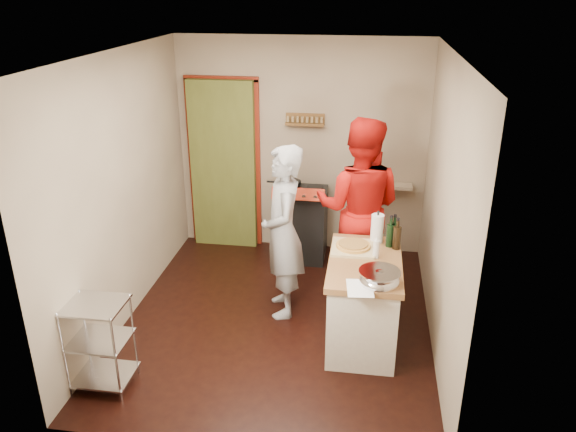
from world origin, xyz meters
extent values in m
plane|color=black|center=(0.00, 0.00, 0.00)|extent=(3.50, 3.50, 0.00)
cube|color=tan|center=(0.00, 1.75, 1.30)|extent=(3.00, 0.04, 2.60)
cube|color=#565B23|center=(-0.95, 1.80, 1.05)|extent=(0.80, 0.40, 2.10)
cube|color=maroon|center=(-1.37, 1.73, 1.05)|extent=(0.06, 0.06, 2.10)
cube|color=maroon|center=(-0.53, 1.73, 1.05)|extent=(0.06, 0.06, 2.10)
cube|color=maroon|center=(-0.95, 1.73, 2.10)|extent=(0.90, 0.06, 0.06)
cube|color=brown|center=(0.05, 1.70, 1.60)|extent=(0.46, 0.09, 0.03)
cube|color=brown|center=(0.05, 1.74, 1.66)|extent=(0.46, 0.02, 0.12)
cube|color=olive|center=(0.05, 1.70, 1.66)|extent=(0.42, 0.04, 0.07)
cube|color=tan|center=(0.95, 1.65, 0.90)|extent=(0.80, 0.18, 0.04)
cube|color=black|center=(0.75, 1.65, 1.02)|extent=(0.10, 0.14, 0.22)
cube|color=tan|center=(-1.50, 0.00, 1.30)|extent=(0.04, 3.50, 2.60)
cube|color=tan|center=(1.50, 0.00, 1.30)|extent=(0.04, 3.50, 2.60)
cube|color=white|center=(0.00, 0.00, 2.61)|extent=(3.00, 3.50, 0.02)
cube|color=black|center=(0.05, 1.43, 0.40)|extent=(0.60, 0.55, 0.80)
cube|color=black|center=(0.05, 1.43, 0.83)|extent=(0.60, 0.55, 0.06)
cube|color=maroon|center=(0.05, 1.15, 0.92)|extent=(0.60, 0.15, 0.17)
cylinder|color=black|center=(-0.10, 1.56, 0.91)|extent=(0.26, 0.26, 0.05)
cylinder|color=silver|center=(-1.50, -1.38, 0.40)|extent=(0.02, 0.02, 0.80)
cylinder|color=silver|center=(-1.06, -1.38, 0.40)|extent=(0.02, 0.02, 0.80)
cylinder|color=silver|center=(-1.50, -1.02, 0.40)|extent=(0.02, 0.02, 0.80)
cylinder|color=silver|center=(-1.06, -1.02, 0.40)|extent=(0.02, 0.02, 0.80)
cube|color=silver|center=(-1.28, -1.20, 0.10)|extent=(0.48, 0.40, 0.02)
cube|color=silver|center=(-1.28, -1.20, 0.45)|extent=(0.48, 0.40, 0.02)
cube|color=silver|center=(-1.28, -1.20, 0.78)|extent=(0.48, 0.40, 0.02)
cube|color=beige|center=(0.84, -0.22, 0.39)|extent=(0.60, 1.05, 0.78)
cube|color=olive|center=(0.84, -0.22, 0.81)|extent=(0.65, 1.11, 0.05)
cube|color=#D4B781|center=(0.72, 0.00, 0.85)|extent=(0.40, 0.40, 0.02)
cylinder|color=gold|center=(0.72, 0.00, 0.87)|extent=(0.32, 0.32, 0.02)
ellipsoid|color=silver|center=(0.96, -0.61, 0.89)|extent=(0.35, 0.35, 0.11)
cylinder|color=white|center=(0.94, 0.20, 0.98)|extent=(0.12, 0.12, 0.28)
cylinder|color=silver|center=(0.93, -0.14, 0.92)|extent=(0.06, 0.06, 0.17)
cube|color=white|center=(0.80, -0.72, 0.84)|extent=(0.24, 0.32, 0.00)
cylinder|color=black|center=(1.09, 0.15, 0.99)|extent=(0.08, 0.08, 0.31)
cylinder|color=black|center=(1.12, 0.07, 0.99)|extent=(0.08, 0.08, 0.31)
cylinder|color=black|center=(1.06, 0.12, 0.99)|extent=(0.08, 0.08, 0.31)
imported|color=#B7B7BC|center=(0.03, 0.18, 0.88)|extent=(0.57, 0.73, 1.76)
imported|color=#B0100B|center=(0.75, 0.73, 0.96)|extent=(1.01, 0.83, 1.93)
camera|label=1|loc=(0.81, -4.76, 3.16)|focal=35.00mm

